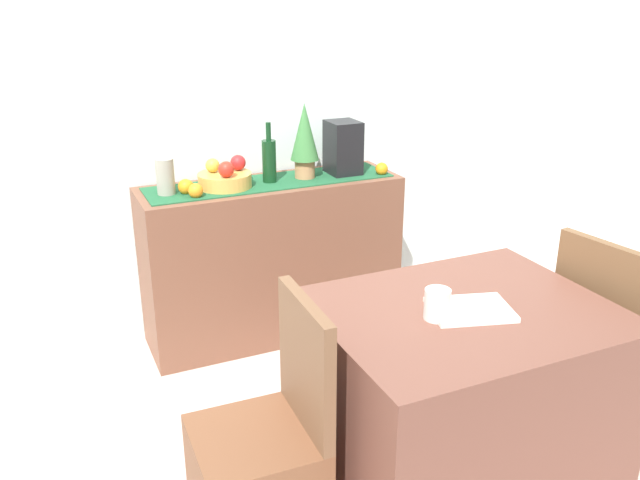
{
  "coord_description": "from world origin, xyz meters",
  "views": [
    {
      "loc": [
        -1.09,
        -2.2,
        1.8
      ],
      "look_at": [
        0.06,
        0.36,
        0.74
      ],
      "focal_mm": 37.19,
      "sensor_mm": 36.0,
      "label": 1
    }
  ],
  "objects_px": {
    "ceramic_vase": "(165,177)",
    "coffee_cup": "(437,304)",
    "sideboard_console": "(273,260)",
    "open_book": "(470,310)",
    "fruit_bowl": "(225,180)",
    "coffee_maker": "(343,148)",
    "dining_table": "(458,397)",
    "chair_by_corner": "(609,374)",
    "wine_bottle": "(269,160)",
    "potted_plant": "(305,137)",
    "chair_near_window": "(261,479)"
  },
  "relations": [
    {
      "from": "open_book",
      "to": "chair_by_corner",
      "type": "xyz_separation_m",
      "value": [
        0.78,
        0.03,
        -0.48
      ]
    },
    {
      "from": "ceramic_vase",
      "to": "coffee_cup",
      "type": "relative_size",
      "value": 1.67
    },
    {
      "from": "sideboard_console",
      "to": "open_book",
      "type": "distance_m",
      "value": 1.48
    },
    {
      "from": "sideboard_console",
      "to": "coffee_maker",
      "type": "distance_m",
      "value": 0.71
    },
    {
      "from": "wine_bottle",
      "to": "coffee_cup",
      "type": "relative_size",
      "value": 2.89
    },
    {
      "from": "sideboard_console",
      "to": "dining_table",
      "type": "height_order",
      "value": "sideboard_console"
    },
    {
      "from": "sideboard_console",
      "to": "dining_table",
      "type": "relative_size",
      "value": 1.31
    },
    {
      "from": "chair_by_corner",
      "to": "ceramic_vase",
      "type": "bearing_deg",
      "value": 137.4
    },
    {
      "from": "chair_near_window",
      "to": "chair_by_corner",
      "type": "relative_size",
      "value": 1.0
    },
    {
      "from": "dining_table",
      "to": "open_book",
      "type": "height_order",
      "value": "open_book"
    },
    {
      "from": "sideboard_console",
      "to": "open_book",
      "type": "height_order",
      "value": "sideboard_console"
    },
    {
      "from": "fruit_bowl",
      "to": "open_book",
      "type": "distance_m",
      "value": 1.51
    },
    {
      "from": "coffee_cup",
      "to": "chair_by_corner",
      "type": "bearing_deg",
      "value": 1.11
    },
    {
      "from": "coffee_cup",
      "to": "chair_near_window",
      "type": "height_order",
      "value": "chair_near_window"
    },
    {
      "from": "open_book",
      "to": "chair_near_window",
      "type": "height_order",
      "value": "chair_near_window"
    },
    {
      "from": "open_book",
      "to": "wine_bottle",
      "type": "bearing_deg",
      "value": 114.78
    },
    {
      "from": "sideboard_console",
      "to": "chair_near_window",
      "type": "height_order",
      "value": "chair_near_window"
    },
    {
      "from": "ceramic_vase",
      "to": "coffee_cup",
      "type": "height_order",
      "value": "ceramic_vase"
    },
    {
      "from": "ceramic_vase",
      "to": "potted_plant",
      "type": "bearing_deg",
      "value": 0.0
    },
    {
      "from": "chair_by_corner",
      "to": "coffee_cup",
      "type": "bearing_deg",
      "value": -178.89
    },
    {
      "from": "ceramic_vase",
      "to": "potted_plant",
      "type": "distance_m",
      "value": 0.74
    },
    {
      "from": "ceramic_vase",
      "to": "open_book",
      "type": "height_order",
      "value": "ceramic_vase"
    },
    {
      "from": "dining_table",
      "to": "chair_by_corner",
      "type": "bearing_deg",
      "value": -0.17
    },
    {
      "from": "potted_plant",
      "to": "coffee_cup",
      "type": "height_order",
      "value": "potted_plant"
    },
    {
      "from": "fruit_bowl",
      "to": "ceramic_vase",
      "type": "relative_size",
      "value": 1.49
    },
    {
      "from": "fruit_bowl",
      "to": "wine_bottle",
      "type": "height_order",
      "value": "wine_bottle"
    },
    {
      "from": "wine_bottle",
      "to": "chair_by_corner",
      "type": "distance_m",
      "value": 1.87
    },
    {
      "from": "open_book",
      "to": "coffee_cup",
      "type": "height_order",
      "value": "coffee_cup"
    },
    {
      "from": "chair_near_window",
      "to": "sideboard_console",
      "type": "bearing_deg",
      "value": 67.88
    },
    {
      "from": "dining_table",
      "to": "open_book",
      "type": "distance_m",
      "value": 0.38
    },
    {
      "from": "sideboard_console",
      "to": "coffee_maker",
      "type": "xyz_separation_m",
      "value": [
        0.41,
        0.0,
        0.58
      ]
    },
    {
      "from": "fruit_bowl",
      "to": "ceramic_vase",
      "type": "height_order",
      "value": "ceramic_vase"
    },
    {
      "from": "ceramic_vase",
      "to": "chair_near_window",
      "type": "distance_m",
      "value": 1.57
    },
    {
      "from": "coffee_maker",
      "to": "chair_by_corner",
      "type": "bearing_deg",
      "value": -67.62
    },
    {
      "from": "coffee_maker",
      "to": "ceramic_vase",
      "type": "distance_m",
      "value": 0.95
    },
    {
      "from": "dining_table",
      "to": "sideboard_console",
      "type": "bearing_deg",
      "value": 98.55
    },
    {
      "from": "potted_plant",
      "to": "chair_by_corner",
      "type": "distance_m",
      "value": 1.82
    },
    {
      "from": "sideboard_console",
      "to": "open_book",
      "type": "bearing_deg",
      "value": -81.63
    },
    {
      "from": "wine_bottle",
      "to": "coffee_maker",
      "type": "bearing_deg",
      "value": 0.0
    },
    {
      "from": "ceramic_vase",
      "to": "open_book",
      "type": "distance_m",
      "value": 1.63
    },
    {
      "from": "open_book",
      "to": "coffee_cup",
      "type": "bearing_deg",
      "value": -167.17
    },
    {
      "from": "dining_table",
      "to": "coffee_maker",
      "type": "bearing_deg",
      "value": 81.77
    },
    {
      "from": "open_book",
      "to": "chair_near_window",
      "type": "distance_m",
      "value": 0.92
    },
    {
      "from": "sideboard_console",
      "to": "ceramic_vase",
      "type": "xyz_separation_m",
      "value": [
        -0.54,
        0.0,
        0.52
      ]
    },
    {
      "from": "open_book",
      "to": "coffee_cup",
      "type": "relative_size",
      "value": 2.58
    },
    {
      "from": "chair_near_window",
      "to": "chair_by_corner",
      "type": "xyz_separation_m",
      "value": [
        1.57,
        -0.0,
        0.0
      ]
    },
    {
      "from": "wine_bottle",
      "to": "fruit_bowl",
      "type": "bearing_deg",
      "value": 180.0
    },
    {
      "from": "coffee_maker",
      "to": "open_book",
      "type": "relative_size",
      "value": 1.02
    },
    {
      "from": "coffee_maker",
      "to": "open_book",
      "type": "distance_m",
      "value": 1.47
    },
    {
      "from": "sideboard_console",
      "to": "coffee_maker",
      "type": "relative_size",
      "value": 4.77
    }
  ]
}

